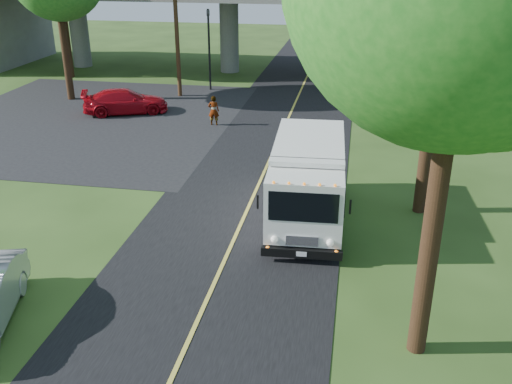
% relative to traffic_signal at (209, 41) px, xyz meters
% --- Properties ---
extents(ground, '(120.00, 120.00, 0.00)m').
position_rel_traffic_signal_xyz_m(ground, '(6.00, -26.00, -3.20)').
color(ground, '#2A4217').
rests_on(ground, ground).
extents(road, '(7.00, 90.00, 0.02)m').
position_rel_traffic_signal_xyz_m(road, '(6.00, -16.00, -3.19)').
color(road, black).
rests_on(road, ground).
extents(parking_lot, '(16.00, 18.00, 0.01)m').
position_rel_traffic_signal_xyz_m(parking_lot, '(-5.00, -8.00, -3.19)').
color(parking_lot, black).
rests_on(parking_lot, ground).
extents(lane_line, '(0.12, 90.00, 0.01)m').
position_rel_traffic_signal_xyz_m(lane_line, '(6.00, -16.00, -3.17)').
color(lane_line, gold).
rests_on(lane_line, road).
extents(overpass, '(54.00, 10.00, 7.30)m').
position_rel_traffic_signal_xyz_m(overpass, '(6.00, 6.00, 1.36)').
color(overpass, slate).
rests_on(overpass, ground).
extents(traffic_signal, '(0.18, 0.22, 5.20)m').
position_rel_traffic_signal_xyz_m(traffic_signal, '(0.00, 0.00, 0.00)').
color(traffic_signal, black).
rests_on(traffic_signal, ground).
extents(utility_pole, '(1.60, 0.26, 9.00)m').
position_rel_traffic_signal_xyz_m(utility_pole, '(-1.50, -2.00, 1.40)').
color(utility_pole, '#472D19').
rests_on(utility_pole, ground).
extents(step_van, '(2.74, 6.71, 2.77)m').
position_rel_traffic_signal_xyz_m(step_van, '(8.20, -18.32, -1.69)').
color(step_van, white).
rests_on(step_van, ground).
extents(red_sedan, '(5.14, 3.61, 1.38)m').
position_rel_traffic_signal_xyz_m(red_sedan, '(-3.37, -6.43, -2.51)').
color(red_sedan, '#A50A14').
rests_on(red_sedan, ground).
extents(pedestrian, '(0.62, 0.43, 1.61)m').
position_rel_traffic_signal_xyz_m(pedestrian, '(2.20, -7.85, -2.40)').
color(pedestrian, gray).
rests_on(pedestrian, ground).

